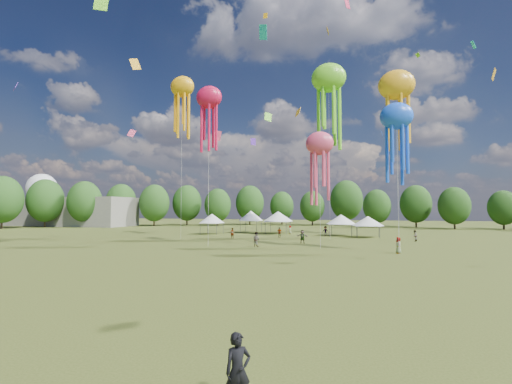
# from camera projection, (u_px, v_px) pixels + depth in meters

# --- Properties ---
(ground) EXTENTS (300.00, 300.00, 0.00)m
(ground) POSITION_uv_depth(u_px,v_px,m) (78.00, 338.00, 13.02)
(ground) COLOR #384416
(ground) RESTS_ON ground
(observer_main) EXTENTS (0.76, 0.74, 1.76)m
(observer_main) POSITION_uv_depth(u_px,v_px,m) (238.00, 371.00, 8.44)
(observer_main) COLOR black
(observer_main) RESTS_ON ground
(spectator_near) EXTENTS (1.12, 1.02, 1.87)m
(spectator_near) POSITION_uv_depth(u_px,v_px,m) (256.00, 239.00, 44.63)
(spectator_near) COLOR gray
(spectator_near) RESTS_ON ground
(spectators_far) EXTENTS (28.45, 27.38, 1.84)m
(spectators_far) POSITION_uv_depth(u_px,v_px,m) (321.00, 234.00, 54.71)
(spectators_far) COLOR gray
(spectators_far) RESTS_ON ground
(festival_tents) EXTENTS (33.24, 11.63, 4.43)m
(festival_tents) POSITION_uv_depth(u_px,v_px,m) (287.00, 218.00, 67.20)
(festival_tents) COLOR #47474C
(festival_tents) RESTS_ON ground
(show_kites) EXTENTS (38.87, 25.96, 27.87)m
(show_kites) POSITION_uv_depth(u_px,v_px,m) (332.00, 105.00, 54.53)
(show_kites) COLOR #DC1341
(show_kites) RESTS_ON ground
(small_kites) EXTENTS (74.95, 60.01, 42.24)m
(small_kites) POSITION_uv_depth(u_px,v_px,m) (283.00, 42.00, 54.60)
(small_kites) COLOR #DC1341
(small_kites) RESTS_ON ground
(treeline) EXTENTS (201.57, 95.24, 13.43)m
(treeline) POSITION_uv_depth(u_px,v_px,m) (294.00, 200.00, 74.21)
(treeline) COLOR #38281C
(treeline) RESTS_ON ground
(hangar) EXTENTS (40.00, 12.00, 8.00)m
(hangar) POSITION_uv_depth(u_px,v_px,m) (67.00, 212.00, 102.89)
(hangar) COLOR gray
(hangar) RESTS_ON ground
(radome) EXTENTS (9.00, 9.00, 16.00)m
(radome) POSITION_uv_depth(u_px,v_px,m) (42.00, 193.00, 113.55)
(radome) COLOR white
(radome) RESTS_ON ground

